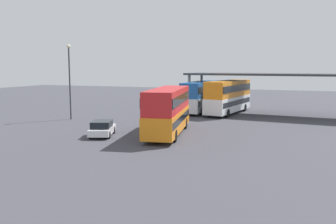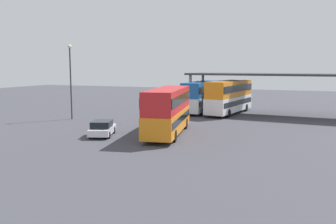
{
  "view_description": "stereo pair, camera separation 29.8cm",
  "coord_description": "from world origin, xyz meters",
  "px_view_note": "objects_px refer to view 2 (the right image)",
  "views": [
    {
      "loc": [
        10.7,
        -26.44,
        6.0
      ],
      "look_at": [
        -0.54,
        3.05,
        2.0
      ],
      "focal_mm": 38.33,
      "sensor_mm": 36.0,
      "label": 1
    },
    {
      "loc": [
        10.98,
        -26.33,
        6.0
      ],
      "look_at": [
        -0.54,
        3.05,
        2.0
      ],
      "focal_mm": 38.33,
      "sensor_mm": 36.0,
      "label": 2
    }
  ],
  "objects_px": {
    "parked_hatchback": "(102,128)",
    "double_decker_near_canopy": "(202,95)",
    "double_decker_mid_row": "(230,96)",
    "lamppost_tall": "(70,73)",
    "double_decker_main": "(168,109)"
  },
  "relations": [
    {
      "from": "double_decker_main",
      "to": "lamppost_tall",
      "type": "height_order",
      "value": "lamppost_tall"
    },
    {
      "from": "double_decker_near_canopy",
      "to": "double_decker_mid_row",
      "type": "distance_m",
      "value": 4.0
    },
    {
      "from": "double_decker_near_canopy",
      "to": "double_decker_mid_row",
      "type": "height_order",
      "value": "double_decker_mid_row"
    },
    {
      "from": "lamppost_tall",
      "to": "double_decker_mid_row",
      "type": "bearing_deg",
      "value": 35.95
    },
    {
      "from": "double_decker_mid_row",
      "to": "double_decker_main",
      "type": "bearing_deg",
      "value": -179.25
    },
    {
      "from": "double_decker_main",
      "to": "parked_hatchback",
      "type": "xyz_separation_m",
      "value": [
        -5.06,
        -2.83,
        -1.57
      ]
    },
    {
      "from": "double_decker_main",
      "to": "lamppost_tall",
      "type": "xyz_separation_m",
      "value": [
        -13.67,
        4.55,
        3.03
      ]
    },
    {
      "from": "parked_hatchback",
      "to": "double_decker_mid_row",
      "type": "xyz_separation_m",
      "value": [
        7.24,
        18.87,
        1.64
      ]
    },
    {
      "from": "double_decker_mid_row",
      "to": "lamppost_tall",
      "type": "height_order",
      "value": "lamppost_tall"
    },
    {
      "from": "parked_hatchback",
      "to": "double_decker_mid_row",
      "type": "bearing_deg",
      "value": -40.97
    },
    {
      "from": "lamppost_tall",
      "to": "parked_hatchback",
      "type": "bearing_deg",
      "value": -40.63
    },
    {
      "from": "parked_hatchback",
      "to": "double_decker_mid_row",
      "type": "height_order",
      "value": "double_decker_mid_row"
    },
    {
      "from": "double_decker_main",
      "to": "double_decker_mid_row",
      "type": "distance_m",
      "value": 16.19
    },
    {
      "from": "double_decker_main",
      "to": "parked_hatchback",
      "type": "bearing_deg",
      "value": 108.69
    },
    {
      "from": "parked_hatchback",
      "to": "double_decker_near_canopy",
      "type": "distance_m",
      "value": 19.98
    }
  ]
}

